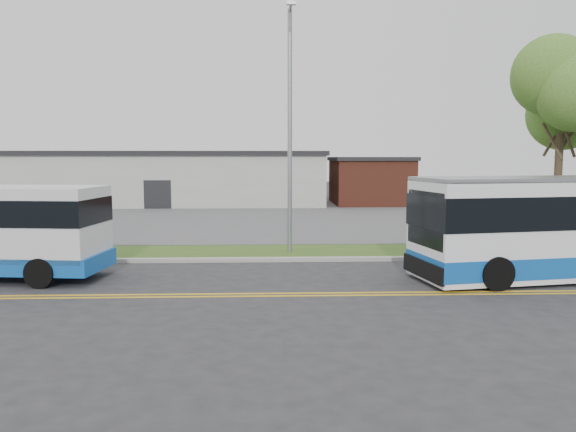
{
  "coord_description": "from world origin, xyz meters",
  "views": [
    {
      "loc": [
        2.11,
        -19.56,
        3.88
      ],
      "look_at": [
        2.91,
        2.15,
        1.6
      ],
      "focal_mm": 35.0,
      "sensor_mm": 36.0,
      "label": 1
    }
  ],
  "objects_px": {
    "streetlight_near": "(290,123)",
    "parked_car_b": "(34,214)",
    "shuttle_bus": "(2,230)",
    "tree_east": "(562,99)",
    "parked_car_a": "(61,218)"
  },
  "relations": [
    {
      "from": "streetlight_near",
      "to": "tree_east",
      "type": "bearing_deg",
      "value": 1.42
    },
    {
      "from": "streetlight_near",
      "to": "parked_car_b",
      "type": "bearing_deg",
      "value": 147.19
    },
    {
      "from": "parked_car_b",
      "to": "tree_east",
      "type": "bearing_deg",
      "value": -24.73
    },
    {
      "from": "parked_car_b",
      "to": "shuttle_bus",
      "type": "bearing_deg",
      "value": -77.16
    },
    {
      "from": "streetlight_near",
      "to": "parked_car_b",
      "type": "relative_size",
      "value": 1.99
    },
    {
      "from": "parked_car_a",
      "to": "parked_car_b",
      "type": "height_order",
      "value": "parked_car_a"
    },
    {
      "from": "tree_east",
      "to": "streetlight_near",
      "type": "xyz_separation_m",
      "value": [
        -11.0,
        -0.27,
        -0.97
      ]
    },
    {
      "from": "streetlight_near",
      "to": "shuttle_bus",
      "type": "bearing_deg",
      "value": -155.5
    },
    {
      "from": "shuttle_bus",
      "to": "parked_car_a",
      "type": "bearing_deg",
      "value": 107.45
    },
    {
      "from": "streetlight_near",
      "to": "parked_car_a",
      "type": "xyz_separation_m",
      "value": [
        -11.42,
        6.47,
        -4.41
      ]
    },
    {
      "from": "tree_east",
      "to": "streetlight_near",
      "type": "distance_m",
      "value": 11.05
    },
    {
      "from": "streetlight_near",
      "to": "shuttle_bus",
      "type": "xyz_separation_m",
      "value": [
        -9.36,
        -4.26,
        -3.65
      ]
    },
    {
      "from": "tree_east",
      "to": "parked_car_b",
      "type": "bearing_deg",
      "value": 160.87
    },
    {
      "from": "streetlight_near",
      "to": "shuttle_bus",
      "type": "distance_m",
      "value": 10.91
    },
    {
      "from": "shuttle_bus",
      "to": "parked_car_a",
      "type": "distance_m",
      "value": 10.95
    }
  ]
}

